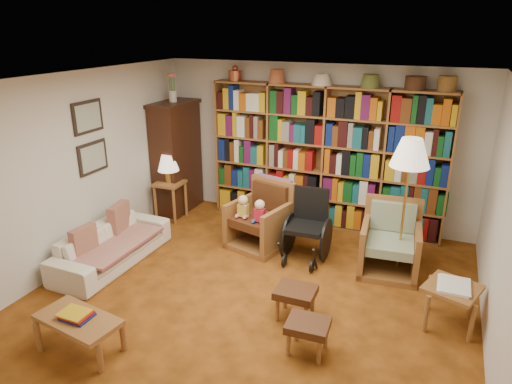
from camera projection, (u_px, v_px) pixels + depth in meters
The scene contains 23 objects.
floor at pixel (253, 294), 5.45m from camera, with size 5.00×5.00×0.00m, color #995017.
ceiling at pixel (252, 81), 4.59m from camera, with size 5.00×5.00×0.00m, color white.
wall_back at pixel (315, 145), 7.18m from camera, with size 5.00×5.00×0.00m, color silver.
wall_front at pixel (95, 328), 2.86m from camera, with size 5.00×5.00×0.00m, color silver.
wall_left at pixel (76, 170), 5.93m from camera, with size 5.00×5.00×0.00m, color silver.
wall_right at pixel (507, 235), 4.11m from camera, with size 5.00×5.00×0.00m, color silver.
bookshelf at pixel (324, 154), 6.99m from camera, with size 3.60×0.30×2.42m.
curio_cabinet at pixel (177, 156), 7.67m from camera, with size 0.50×0.95×2.40m.
framed_pictures at pixel (90, 137), 6.05m from camera, with size 0.03×0.52×0.97m.
sofa at pixel (112, 245), 6.10m from camera, with size 0.69×1.76×0.51m, color beige.
sofa_throw at pixel (115, 243), 6.07m from camera, with size 0.69×1.29×0.04m, color beige.
cushion_left at pixel (119, 221), 6.38m from camera, with size 0.13×0.41×0.41m, color maroon.
cushion_right at pixel (84, 241), 5.78m from camera, with size 0.11×0.36×0.36m, color maroon.
side_table_lamp at pixel (170, 191), 7.44m from camera, with size 0.45×0.45×0.63m.
table_lamp at pixel (168, 164), 7.27m from camera, with size 0.34×0.34×0.46m.
armchair_leather at pixel (262, 219), 6.62m from camera, with size 0.93×0.95×0.95m.
armchair_sage at pixel (391, 244), 5.93m from camera, with size 0.80×0.83×0.92m.
wheelchair at pixel (308, 227), 6.20m from camera, with size 0.56×0.78×0.97m.
floor_lamp at pixel (410, 158), 5.41m from camera, with size 0.47×0.47×1.79m.
side_table_papers at pixel (452, 292), 4.77m from camera, with size 0.65×0.65×0.50m.
footstool_a at pixel (296, 294), 4.93m from camera, with size 0.43×0.37×0.36m.
footstool_b at pixel (308, 327), 4.41m from camera, with size 0.43×0.37×0.35m.
coffee_table at pixel (78, 322), 4.41m from camera, with size 0.90×0.54×0.44m.
Camera 1 is at (1.86, -4.31, 3.04)m, focal length 32.00 mm.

